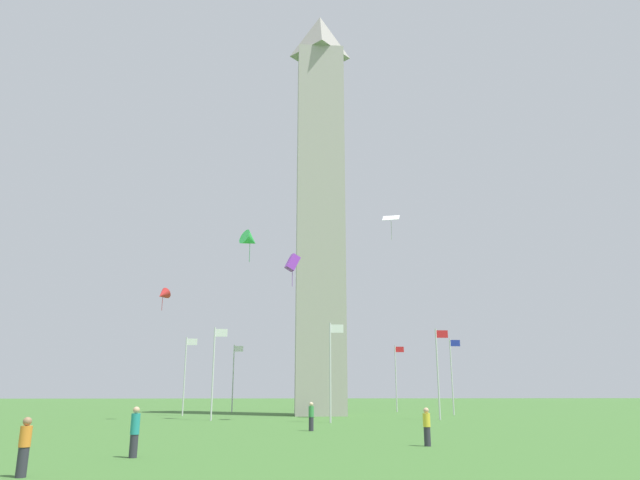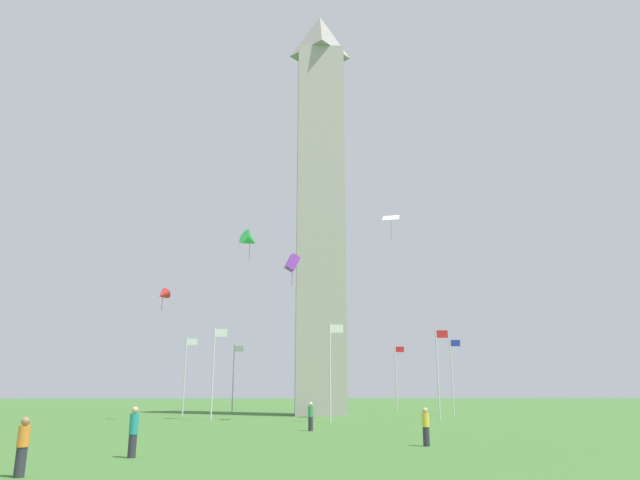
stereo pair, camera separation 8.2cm
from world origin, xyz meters
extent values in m
plane|color=#3D6B2D|center=(0.00, 0.00, 0.00)|extent=(260.00, 260.00, 0.00)
cube|color=#A8A399|center=(0.00, 0.00, 19.77)|extent=(4.94, 4.94, 39.55)
pyramid|color=gray|center=(0.00, 0.00, 42.24)|extent=(4.94, 4.94, 5.39)
cylinder|color=silver|center=(13.31, 0.00, 3.75)|extent=(0.14, 0.14, 7.50)
cube|color=#1E2D99|center=(13.86, 0.00, 7.05)|extent=(1.00, 0.03, 0.64)
cylinder|color=silver|center=(9.41, 9.41, 3.75)|extent=(0.14, 0.14, 7.50)
cube|color=red|center=(9.96, 9.41, 7.05)|extent=(1.00, 0.03, 0.64)
cylinder|color=silver|center=(0.00, 13.31, 3.75)|extent=(0.14, 0.14, 7.50)
cube|color=red|center=(0.55, 13.31, 7.05)|extent=(1.00, 0.03, 0.64)
cylinder|color=silver|center=(-9.41, 9.41, 3.75)|extent=(0.14, 0.14, 7.50)
cube|color=white|center=(-8.86, 9.41, 7.05)|extent=(1.00, 0.03, 0.64)
cylinder|color=silver|center=(-13.31, 0.00, 3.75)|extent=(0.14, 0.14, 7.50)
cube|color=white|center=(-12.76, 0.00, 7.05)|extent=(1.00, 0.03, 0.64)
cylinder|color=silver|center=(-9.41, -9.41, 3.75)|extent=(0.14, 0.14, 7.50)
cube|color=white|center=(-8.86, -9.41, 7.05)|extent=(1.00, 0.03, 0.64)
cylinder|color=silver|center=(0.00, -13.31, 3.75)|extent=(0.14, 0.14, 7.50)
cube|color=white|center=(0.55, -13.31, 7.05)|extent=(1.00, 0.03, 0.64)
cylinder|color=silver|center=(9.41, -9.41, 3.75)|extent=(0.14, 0.14, 7.50)
cube|color=red|center=(9.96, -9.41, 7.05)|extent=(1.00, 0.03, 0.64)
cylinder|color=#2D2D38|center=(-10.75, -40.73, 0.40)|extent=(0.29, 0.29, 0.80)
cylinder|color=orange|center=(-10.75, -40.73, 1.08)|extent=(0.32, 0.32, 0.57)
sphere|color=#936B4C|center=(-10.75, -40.73, 1.49)|extent=(0.24, 0.24, 0.24)
cylinder|color=#2D2D38|center=(-1.85, -22.24, 0.40)|extent=(0.29, 0.29, 0.80)
cylinder|color=#388C47|center=(-1.85, -22.24, 1.12)|extent=(0.32, 0.32, 0.63)
sphere|color=beige|center=(-1.85, -22.24, 1.55)|extent=(0.24, 0.24, 0.24)
cylinder|color=#2D2D38|center=(2.77, -32.27, 0.40)|extent=(0.29, 0.29, 0.80)
cylinder|color=yellow|center=(2.77, -32.27, 1.09)|extent=(0.32, 0.32, 0.57)
sphere|color=tan|center=(2.77, -32.27, 1.49)|extent=(0.24, 0.24, 0.24)
cylinder|color=#2D2D38|center=(-8.88, -36.04, 0.40)|extent=(0.29, 0.29, 0.80)
cylinder|color=teal|center=(-8.88, -36.04, 1.16)|extent=(0.32, 0.32, 0.73)
sphere|color=tan|center=(-8.88, -36.04, 1.65)|extent=(0.24, 0.24, 0.24)
cube|color=purple|center=(-2.99, -11.34, 12.74)|extent=(1.41, 1.09, 1.49)
cylinder|color=#67278E|center=(-2.99, -11.34, 11.58)|extent=(0.04, 0.04, 1.74)
cone|color=green|center=(-6.72, -9.51, 15.12)|extent=(2.20, 2.14, 1.77)
cylinder|color=#208035|center=(-6.72, -9.51, 14.00)|extent=(0.04, 0.04, 1.69)
cube|color=white|center=(6.03, -8.52, 17.70)|extent=(1.82, 1.68, 0.79)
cylinder|color=#A7A7A7|center=(6.03, -8.52, 16.49)|extent=(0.04, 0.04, 1.82)
cone|color=red|center=(-13.97, -9.29, 10.25)|extent=(1.48, 1.55, 1.26)
cylinder|color=maroon|center=(-13.97, -9.29, 9.48)|extent=(0.04, 0.04, 1.16)
camera|label=1|loc=(-3.46, -58.18, 2.33)|focal=32.07mm
camera|label=2|loc=(-3.38, -58.19, 2.33)|focal=32.07mm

